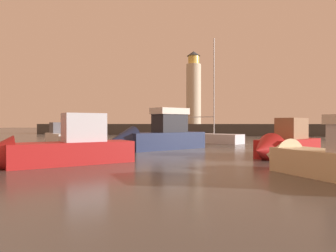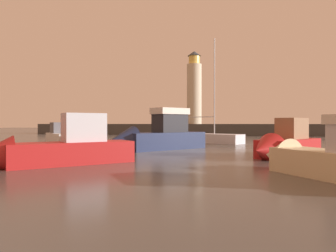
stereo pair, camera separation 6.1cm
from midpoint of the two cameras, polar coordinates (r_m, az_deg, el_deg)
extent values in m
plane|color=#4C4742|center=(31.46, 3.09, -3.53)|extent=(220.00, 220.00, 0.00)
cube|color=#423F3D|center=(60.24, 7.84, -0.62)|extent=(70.26, 6.90, 2.08)
cylinder|color=beige|center=(60.86, 4.83, 5.81)|extent=(2.84, 2.84, 11.52)
cylinder|color=#F2CC59|center=(61.81, 4.83, 11.88)|extent=(2.13, 2.13, 1.61)
cone|color=#33383D|center=(62.07, 4.84, 13.03)|extent=(2.55, 2.55, 0.92)
cube|color=#B21E1E|center=(17.78, -17.02, -4.72)|extent=(6.04, 6.03, 1.19)
cube|color=silver|center=(17.88, -14.99, -0.25)|extent=(2.46, 2.46, 1.57)
cube|color=#1E284C|center=(26.77, -0.56, -2.70)|extent=(6.53, 7.28, 1.43)
cone|color=#1E284C|center=(24.38, -8.56, -2.85)|extent=(3.29, 3.26, 2.41)
cube|color=#232328|center=(27.09, 0.42, 0.49)|extent=(3.04, 3.21, 1.55)
cube|color=silver|center=(27.11, 0.42, 2.70)|extent=(3.35, 3.53, 0.54)
cone|color=beige|center=(16.38, 19.47, -5.16)|extent=(2.42, 2.39, 1.78)
cube|color=#B21E1E|center=(22.20, 21.30, -3.73)|extent=(4.74, 5.80, 1.17)
cone|color=#B21E1E|center=(19.25, 17.22, -4.19)|extent=(2.64, 2.60, 1.96)
cube|color=#8C6647|center=(22.51, 21.74, -0.41)|extent=(2.36, 2.67, 1.40)
cube|color=white|center=(33.46, -18.75, -2.29)|extent=(5.86, 5.88, 1.19)
cone|color=white|center=(29.91, -17.15, -2.50)|extent=(2.59, 2.59, 1.89)
cube|color=#595960|center=(34.37, -19.12, -0.30)|extent=(2.46, 2.46, 1.11)
cube|color=silver|center=(35.68, 7.41, -2.23)|extent=(8.14, 5.73, 1.03)
cylinder|color=#B7B7BC|center=(35.44, 8.51, 7.20)|extent=(0.12, 0.12, 10.64)
cylinder|color=#B7B7BC|center=(36.45, 5.57, 1.65)|extent=(3.96, 2.19, 0.09)
sphere|color=red|center=(23.20, -11.31, -3.83)|extent=(0.92, 0.92, 0.92)
camera|label=1|loc=(0.03, -89.91, 0.00)|focal=33.41mm
camera|label=2|loc=(0.03, 90.09, 0.00)|focal=33.41mm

